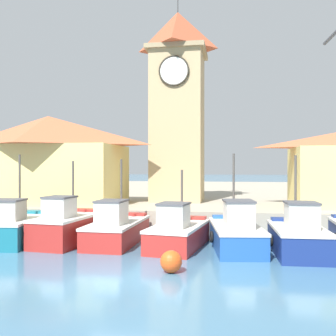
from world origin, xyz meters
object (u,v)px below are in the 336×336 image
Objects in this scene: fishing_boat_mid_right at (236,233)px; mooring_buoy at (171,262)px; fishing_boat_left_outer at (14,227)px; warehouse_left at (48,158)px; fishing_boat_mid_left at (117,228)px; fishing_boat_center at (178,232)px; fishing_boat_right_inner at (298,236)px; clock_tower at (178,102)px; fishing_boat_left_inner at (67,226)px.

fishing_boat_mid_right is 4.73m from mooring_buoy.
fishing_boat_left_outer is at bearing 154.55° from mooring_buoy.
warehouse_left is (-12.11, 6.80, 3.38)m from fishing_boat_mid_right.
mooring_buoy is (9.92, -10.97, -3.73)m from warehouse_left.
fishing_boat_mid_left is 9.81m from warehouse_left.
fishing_boat_right_inner reaches higher than fishing_boat_center.
fishing_boat_right_inner is 0.42× the size of warehouse_left.
clock_tower is at bearing 57.92° from fishing_boat_left_outer.
fishing_boat_left_outer is 4.82m from fishing_boat_mid_left.
fishing_boat_mid_right reaches higher than fishing_boat_left_outer.
fishing_boat_right_inner is at bearing -14.67° from fishing_boat_mid_right.
fishing_boat_left_inner is at bearing 5.68° from fishing_boat_left_outer.
fishing_boat_left_inner is 0.92× the size of fishing_boat_center.
fishing_boat_mid_left is 5.51m from fishing_boat_mid_right.
fishing_boat_mid_right is at bearing 1.90° from fishing_boat_left_outer.
fishing_boat_center is (2.97, -0.53, -0.01)m from fishing_boat_mid_left.
fishing_boat_left_outer reaches higher than mooring_buoy.
fishing_boat_mid_left is at bearing -43.98° from warehouse_left.
fishing_boat_left_outer is at bearing -75.41° from warehouse_left.
fishing_boat_mid_left reaches higher than mooring_buoy.
clock_tower is at bearing 19.80° from warehouse_left.
fishing_boat_right_inner is at bearing 36.85° from mooring_buoy.
fishing_boat_mid_right is at bearing 0.67° from fishing_boat_left_inner.
fishing_boat_left_outer is 0.88× the size of fishing_boat_mid_right.
clock_tower is 16.01m from mooring_buoy.
clock_tower is (-1.41, 9.86, 7.41)m from fishing_boat_center.
clock_tower is at bearing 98.12° from fishing_boat_center.
fishing_boat_right_inner is (8.00, -1.07, 0.06)m from fishing_boat_mid_left.
clock_tower is (-6.43, 10.40, 7.35)m from fishing_boat_right_inner.
fishing_boat_center is 0.91× the size of fishing_boat_mid_right.
clock_tower reaches higher than fishing_boat_mid_right.
fishing_boat_left_inner is 6.90m from mooring_buoy.
fishing_boat_mid_right is (2.52, 0.12, 0.04)m from fishing_boat_center.
warehouse_left is at bearing 122.37° from fishing_boat_left_inner.
fishing_boat_center is 12.42m from clock_tower.
fishing_boat_mid_right is at bearing -4.32° from fishing_boat_mid_left.
clock_tower is at bearing 97.11° from mooring_buoy.
warehouse_left is at bearing 132.10° from mooring_buoy.
warehouse_left reaches higher than mooring_buoy.
fishing_boat_right_inner is at bearing -27.03° from warehouse_left.
mooring_buoy is at bearing -117.73° from fishing_boat_mid_right.
fishing_boat_left_inner is at bearing 143.65° from mooring_buoy.
fishing_boat_center is (5.22, -0.03, -0.12)m from fishing_boat_left_inner.
fishing_boat_left_outer is 8.11m from warehouse_left.
fishing_boat_mid_left is 6.64× the size of mooring_buoy.
fishing_boat_left_inner is 5.66× the size of mooring_buoy.
fishing_boat_center is (7.73, 0.22, -0.06)m from fishing_boat_left_outer.
clock_tower reaches higher than mooring_buoy.
fishing_boat_left_inner is (2.51, 0.25, 0.07)m from fishing_boat_left_outer.
warehouse_left reaches higher than fishing_boat_left_outer.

